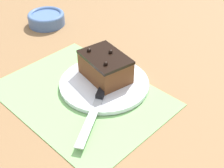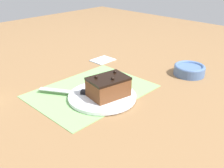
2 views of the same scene
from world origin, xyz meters
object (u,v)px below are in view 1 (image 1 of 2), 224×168
object	(u,v)px
serving_knife	(99,99)
small_bowl	(46,18)
chocolate_cake	(104,66)
cake_plate	(104,83)

from	to	relation	value
serving_knife	small_bowl	xyz separation A→B (m)	(0.48, -0.19, 0.00)
small_bowl	chocolate_cake	bearing A→B (deg)	166.50
cake_plate	small_bowl	size ratio (longest dim) A/B	1.85
small_bowl	cake_plate	bearing A→B (deg)	164.75
cake_plate	chocolate_cake	world-z (taller)	chocolate_cake
chocolate_cake	small_bowl	size ratio (longest dim) A/B	1.15
chocolate_cake	serving_knife	distance (m)	0.11
cake_plate	serving_knife	size ratio (longest dim) A/B	1.12
serving_knife	cake_plate	bearing A→B (deg)	-85.54
cake_plate	small_bowl	distance (m)	0.45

